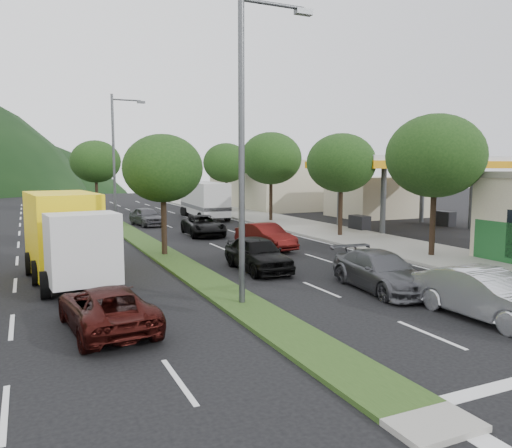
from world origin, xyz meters
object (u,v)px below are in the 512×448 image
tree_med_far (96,162)px  suv_maroon (107,308)px  tree_r_d (271,158)px  car_queue_e (147,216)px  car_queue_a (258,254)px  box_truck (67,239)px  car_queue_b (381,271)px  streetlight_mid (116,153)px  car_queue_c (265,236)px  streetlight_near (247,133)px  tree_r_c (341,163)px  car_queue_d (203,225)px  sedan_silver (486,295)px  tree_r_b (435,156)px  tree_r_e (226,163)px  tree_med_near (163,169)px  motorhome (204,199)px

tree_med_far → suv_maroon: tree_med_far is taller
tree_r_d → car_queue_e: 10.98m
car_queue_a → box_truck: bearing=169.1°
car_queue_b → car_queue_e: bearing=103.5°
streetlight_mid → car_queue_c: 16.86m
streetlight_near → car_queue_a: 7.28m
tree_med_far → streetlight_mid: 11.02m
car_queue_c → car_queue_e: bearing=97.0°
suv_maroon → car_queue_b: bearing=177.5°
tree_r_c → car_queue_d: size_ratio=1.35×
streetlight_near → car_queue_c: bearing=61.2°
tree_r_d → streetlight_near: 24.97m
sedan_silver → car_queue_c: sedan_silver is taller
streetlight_near → car_queue_d: (4.07, 16.48, -4.92)m
sedan_silver → streetlight_mid: bearing=99.5°
streetlight_mid → streetlight_near: bearing=-90.0°
tree_r_b → car_queue_b: size_ratio=1.44×
car_queue_a → box_truck: 7.87m
tree_r_d → sedan_silver: size_ratio=1.57×
tree_r_c → box_truck: size_ratio=0.90×
tree_r_e → car_queue_d: (-7.73, -15.52, -4.23)m
tree_r_b → sedan_silver: bearing=-125.7°
streetlight_mid → car_queue_e: 5.42m
sedan_silver → box_truck: box_truck is taller
suv_maroon → car_queue_e: (6.46, 24.24, 0.08)m
streetlight_near → box_truck: (-5.07, 6.38, -3.95)m
tree_med_near → suv_maroon: (-4.37, -10.65, -3.80)m
car_queue_d → box_truck: box_truck is taller
car_queue_c → car_queue_d: 6.82m
motorhome → car_queue_a: bearing=-99.3°
tree_r_d → car_queue_b: 23.58m
tree_r_e → car_queue_d: 17.84m
tree_r_d → streetlight_mid: (-11.79, 3.00, 0.40)m
tree_med_near → car_queue_b: size_ratio=1.25×
tree_r_d → car_queue_a: bearing=-118.1°
car_queue_b → suv_maroon: bearing=-172.0°
car_queue_a → box_truck: size_ratio=0.61×
suv_maroon → car_queue_a: 9.00m
streetlight_mid → car_queue_d: bearing=-64.5°
tree_med_near → car_queue_a: tree_med_near is taller
tree_r_e → streetlight_mid: 13.73m
tree_med_far → streetlight_near: size_ratio=0.69×
sedan_silver → tree_r_e: bearing=79.0°
tree_r_b → tree_r_e: 28.00m
tree_r_b → tree_r_c: 8.01m
tree_r_c → car_queue_e: bearing=130.5°
motorhome → box_truck: bearing=-118.2°
streetlight_mid → car_queue_a: streetlight_mid is taller
tree_med_far → car_queue_a: (2.79, -31.21, -4.25)m
car_queue_a → motorhome: (5.10, 22.06, 0.93)m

